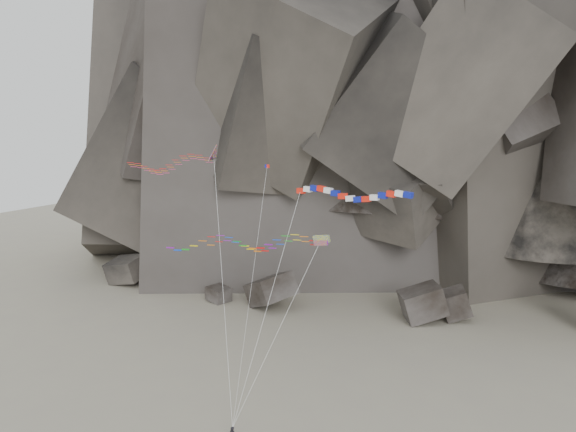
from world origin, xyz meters
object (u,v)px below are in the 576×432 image
(delta_kite, at_px, (166,164))
(parafoil_kite, at_px, (238,242))
(banner_kite, at_px, (350,195))
(pennant_kite, at_px, (258,235))

(delta_kite, relative_size, parafoil_kite, 1.48)
(banner_kite, bearing_deg, pennant_kite, -168.58)
(delta_kite, relative_size, pennant_kite, 1.09)
(banner_kite, xyz_separation_m, parafoil_kite, (-9.88, -0.59, -4.50))
(delta_kite, height_order, pennant_kite, delta_kite)
(delta_kite, height_order, banner_kite, delta_kite)
(delta_kite, bearing_deg, pennant_kite, -15.31)
(parafoil_kite, height_order, pennant_kite, pennant_kite)
(delta_kite, distance_m, pennant_kite, 12.51)
(parafoil_kite, xyz_separation_m, pennant_kite, (1.42, 1.19, 0.56))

